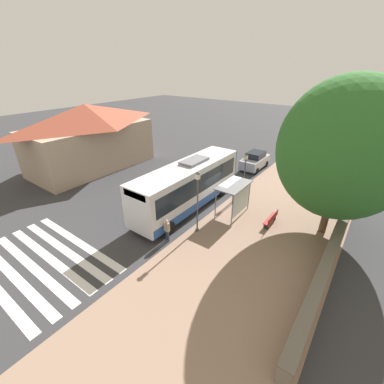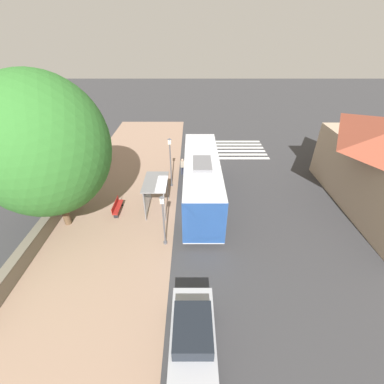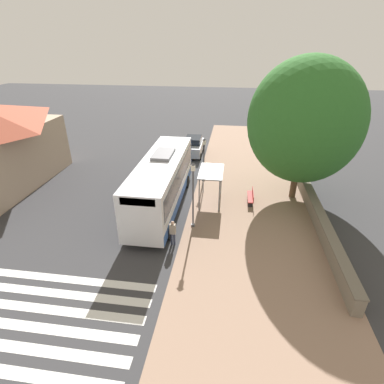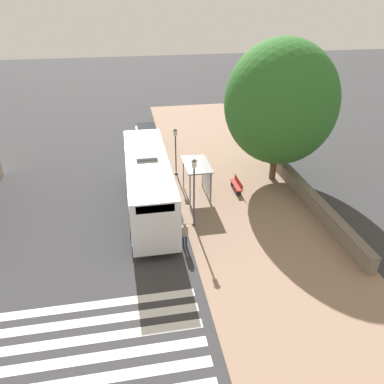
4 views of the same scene
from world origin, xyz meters
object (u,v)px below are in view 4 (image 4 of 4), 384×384
Objects in this scene: street_lamp_near at (194,187)px; parked_car_behind_bus at (147,136)px; bench at (237,185)px; bus at (148,183)px; shade_tree at (281,103)px; pedestrian at (185,233)px; bus_shelter at (199,169)px; street_lamp_far at (176,148)px.

parked_car_behind_bus is (1.82, -13.50, -1.71)m from street_lamp_near.
street_lamp_near is at bearing 44.78° from bench.
shade_tree reaches higher than bus.
bench is (-4.71, -5.86, -0.46)m from pedestrian.
bus is 1.07× the size of shade_tree.
street_lamp_near is 1.08× the size of parked_car_behind_bus.
bus_shelter is at bearing 105.60° from parked_car_behind_bus.
street_lamp_near is at bearing 90.53° from street_lamp_far.
pedestrian is 0.16× the size of shade_tree.
bus_shelter is 0.30× the size of shade_tree.
shade_tree is 13.11m from parked_car_behind_bus.
pedestrian is 0.44× the size of street_lamp_far.
bus is 2.62× the size of parked_car_behind_bus.
street_lamp_near is at bearing 137.45° from bus.
bus_shelter is 0.68× the size of street_lamp_near.
street_lamp_far is (1.05, -3.69, 0.16)m from bus_shelter.
street_lamp_near is at bearing 74.08° from bus_shelter.
shade_tree is at bearing -164.45° from bus_shelter.
street_lamp_far reaches higher than bus_shelter.
bench is 5.42m from street_lamp_far.
pedestrian is 11.75m from shade_tree.
shade_tree is at bearing -137.58° from pedestrian.
street_lamp_near is 13.73m from parked_car_behind_bus.
pedestrian is 0.37× the size of street_lamp_near.
street_lamp_far is 0.37× the size of shade_tree.
bus_shelter is 7.28m from shade_tree.
pedestrian reaches higher than bench.
street_lamp_near is at bearing -113.43° from pedestrian.
shade_tree reaches higher than bus_shelter.
bench is 0.46× the size of parked_car_behind_bus.
bus_shelter is 3.64m from street_lamp_near.
street_lamp_far is 6.71m from parked_car_behind_bus.
street_lamp_near is (-2.51, 2.30, 0.64)m from bus.
bus_shelter is at bearing -105.92° from street_lamp_near.
bus_shelter is 3.25m from bench.
bus is 3.59× the size of bus_shelter.
bus is at bearing -42.55° from street_lamp_near.
street_lamp_far is (0.07, -7.15, -0.40)m from street_lamp_near.
parked_car_behind_bus is (5.63, -9.72, 0.42)m from bench.
pedestrian is 0.85× the size of bench.
bus is 3.46m from street_lamp_near.
parked_car_behind_bus reaches higher than pedestrian.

